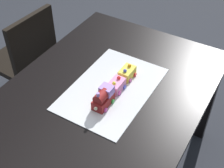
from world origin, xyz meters
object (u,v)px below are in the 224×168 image
object	(u,v)px
dining_table	(104,107)
cake_car_flatbed_lemon	(127,73)
cake_locomotive	(103,98)
chair	(26,59)
cake_car_hopper_bubblegum	(116,85)

from	to	relation	value
dining_table	cake_car_flatbed_lemon	world-z (taller)	cake_car_flatbed_lemon
dining_table	cake_locomotive	distance (m)	0.18
dining_table	cake_locomotive	xyz separation A→B (m)	(-0.08, -0.05, 0.16)
cake_locomotive	cake_car_flatbed_lemon	world-z (taller)	cake_locomotive
chair	cake_car_flatbed_lemon	world-z (taller)	chair
chair	cake_locomotive	size ratio (longest dim) A/B	6.14
cake_car_hopper_bubblegum	cake_locomotive	bearing A→B (deg)	180.00
cake_car_flatbed_lemon	cake_car_hopper_bubblegum	bearing A→B (deg)	180.00
dining_table	chair	size ratio (longest dim) A/B	1.63
chair	cake_car_hopper_bubblegum	world-z (taller)	chair
chair	cake_locomotive	xyz separation A→B (m)	(-0.33, -0.88, 0.32)
cake_car_hopper_bubblegum	cake_car_flatbed_lemon	xyz separation A→B (m)	(0.12, 0.00, 0.00)
dining_table	chair	distance (m)	0.88
dining_table	cake_car_hopper_bubblegum	distance (m)	0.16
dining_table	cake_car_hopper_bubblegum	xyz separation A→B (m)	(0.05, -0.05, 0.14)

